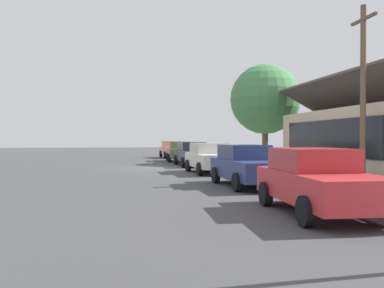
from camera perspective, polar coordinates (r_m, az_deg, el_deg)
The scene contains 12 objects.
ground_plane at distance 26.00m, azimuth -5.35°, elevation -3.29°, with size 120.00×120.00×0.00m, color #424244.
sidewalk_curb at distance 27.00m, azimuth 6.60°, elevation -2.97°, with size 60.00×4.20×0.16m, color beige.
car_coral at distance 39.45m, azimuth -2.78°, elevation -0.72°, with size 4.59×2.12×1.59m.
car_olive at distance 33.38m, azimuth -1.72°, elevation -0.99°, with size 4.50×2.19×1.59m.
car_charcoal at distance 27.98m, azimuth 0.08°, elevation -1.33°, with size 4.92×2.12×1.59m.
car_ivory at distance 22.15m, azimuth 2.50°, elevation -1.88°, with size 4.53×2.25×1.59m.
car_navy at distance 16.11m, azimuth 7.48°, elevation -2.89°, with size 4.65×2.08×1.59m.
car_cherry at distance 10.66m, azimuth 16.83°, elevation -4.78°, with size 4.52×2.19×1.59m.
storefront_building at distance 24.92m, azimuth 24.32°, elevation 0.71°, with size 12.85×6.49×5.18m.
shade_tree at distance 31.57m, azimuth 10.01°, elevation 6.05°, with size 5.20×5.20×7.37m.
utility_pole_wooden at distance 19.24m, azimuth 22.41°, elevation 6.94°, with size 1.80×0.24×7.50m.
fire_hydrant_red at distance 37.47m, azimuth -0.21°, elevation -1.29°, with size 0.22×0.22×0.71m.
Camera 1 is at (25.86, -1.94, 1.84)m, focal length 38.89 mm.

